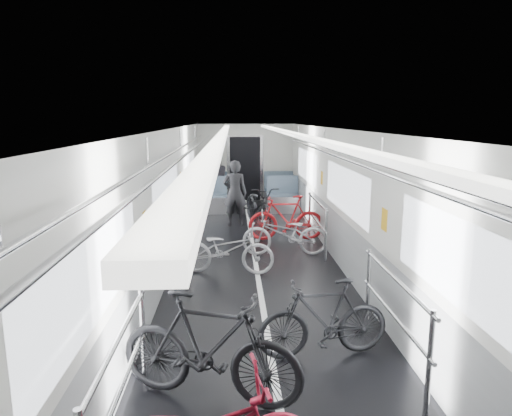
{
  "coord_description": "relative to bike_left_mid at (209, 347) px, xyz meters",
  "views": [
    {
      "loc": [
        -0.41,
        -7.41,
        2.59
      ],
      "look_at": [
        0.0,
        0.34,
        1.05
      ],
      "focal_mm": 32.0,
      "sensor_mm": 36.0,
      "label": 1
    }
  ],
  "objects": [
    {
      "name": "person_standing",
      "position": [
        0.28,
        7.06,
        0.27
      ],
      "size": [
        0.61,
        0.42,
        1.59
      ],
      "primitive_type": "imported",
      "rotation": [
        0.0,
        0.0,
        3.07
      ],
      "color": "black",
      "rests_on": "floor"
    },
    {
      "name": "bike_left_far",
      "position": [
        0.12,
        3.54,
        -0.11
      ],
      "size": [
        1.67,
        0.81,
        0.84
      ],
      "primitive_type": "imported",
      "rotation": [
        0.0,
        0.0,
        1.41
      ],
      "color": "#A2A2A6",
      "rests_on": "floor"
    },
    {
      "name": "bike_left_mid",
      "position": [
        0.0,
        0.0,
        0.0
      ],
      "size": [
        1.83,
        1.05,
        1.06
      ],
      "primitive_type": "imported",
      "rotation": [
        0.0,
        0.0,
        1.24
      ],
      "color": "black",
      "rests_on": "floor"
    },
    {
      "name": "car_shell",
      "position": [
        0.63,
        5.34,
        0.6
      ],
      "size": [
        3.02,
        14.01,
        2.41
      ],
      "color": "black",
      "rests_on": "ground"
    },
    {
      "name": "bike_right_far",
      "position": [
        1.37,
        5.61,
        -0.04
      ],
      "size": [
        1.63,
        0.47,
        0.98
      ],
      "primitive_type": "imported",
      "rotation": [
        0.0,
        0.0,
        -1.57
      ],
      "color": "#AE1519",
      "rests_on": "floor"
    },
    {
      "name": "bike_aisle",
      "position": [
        0.86,
        6.96,
        -0.03
      ],
      "size": [
        1.1,
        2.0,
        0.99
      ],
      "primitive_type": "imported",
      "rotation": [
        0.0,
        0.0,
        0.25
      ],
      "color": "black",
      "rests_on": "floor"
    },
    {
      "name": "bike_right_mid",
      "position": [
        1.22,
        4.51,
        -0.1
      ],
      "size": [
        1.65,
        0.64,
        0.86
      ],
      "primitive_type": "imported",
      "rotation": [
        0.0,
        0.0,
        -1.62
      ],
      "color": "#A1A1A5",
      "rests_on": "floor"
    },
    {
      "name": "person_seated",
      "position": [
        -0.25,
        9.6,
        0.27
      ],
      "size": [
        0.93,
        0.82,
        1.61
      ],
      "primitive_type": "imported",
      "rotation": [
        0.0,
        0.0,
        3.46
      ],
      "color": "#2D2B32",
      "rests_on": "floor"
    },
    {
      "name": "bike_right_near",
      "position": [
        1.2,
        0.75,
        -0.09
      ],
      "size": [
        1.51,
        0.6,
        0.88
      ],
      "primitive_type": "imported",
      "rotation": [
        0.0,
        0.0,
        -1.44
      ],
      "color": "black",
      "rests_on": "floor"
    }
  ]
}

